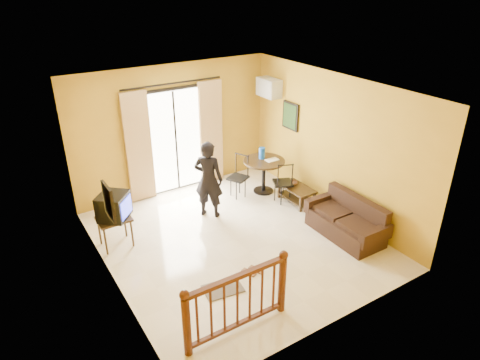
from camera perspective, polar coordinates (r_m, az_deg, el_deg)
ground at (r=7.98m, az=-0.60°, el=-7.93°), size 5.00×5.00×0.00m
room_shell at (r=7.17m, az=-0.67°, el=3.43°), size 5.00×5.00×5.00m
balcony_door at (r=9.37m, az=-8.55°, el=5.30°), size 2.25×0.14×2.46m
tv_table at (r=7.89m, az=-16.44°, el=-5.37°), size 0.57×0.47×0.57m
television at (r=7.74m, az=-16.48°, el=-3.37°), size 0.68×0.69×0.46m
picture_left at (r=6.29m, az=-17.09°, el=-2.78°), size 0.05×0.42×0.52m
dining_table at (r=9.40m, az=3.20°, el=1.76°), size 0.91×0.91×0.76m
water_jug at (r=9.38m, az=2.94°, el=3.61°), size 0.13×0.13×0.25m
serving_tray at (r=9.34m, az=4.32°, el=2.69°), size 0.29×0.19×0.02m
dining_chairs at (r=9.34m, az=2.63°, el=-2.51°), size 1.21×1.24×0.95m
air_conditioner at (r=9.69m, az=3.86°, el=12.19°), size 0.31×0.60×0.40m
botanical_print at (r=9.40m, az=6.73°, el=8.47°), size 0.05×0.50×0.60m
coffee_table at (r=9.16m, az=7.54°, el=-1.61°), size 0.45×0.82×0.36m
bowl at (r=9.19m, az=7.06°, el=-0.41°), size 0.22×0.22×0.07m
sofa at (r=8.22m, az=14.13°, el=-5.42°), size 0.73×1.55×0.74m
standing_person at (r=8.39m, az=-4.22°, el=0.07°), size 0.68×0.68×1.59m
stair_balustrade at (r=5.88m, az=-0.36°, el=-15.50°), size 1.63×0.13×1.04m
doormat at (r=6.88m, az=-2.29°, el=-14.27°), size 0.65×0.48×0.02m
sandals at (r=7.21m, az=1.67°, el=-12.02°), size 0.33×0.27×0.03m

